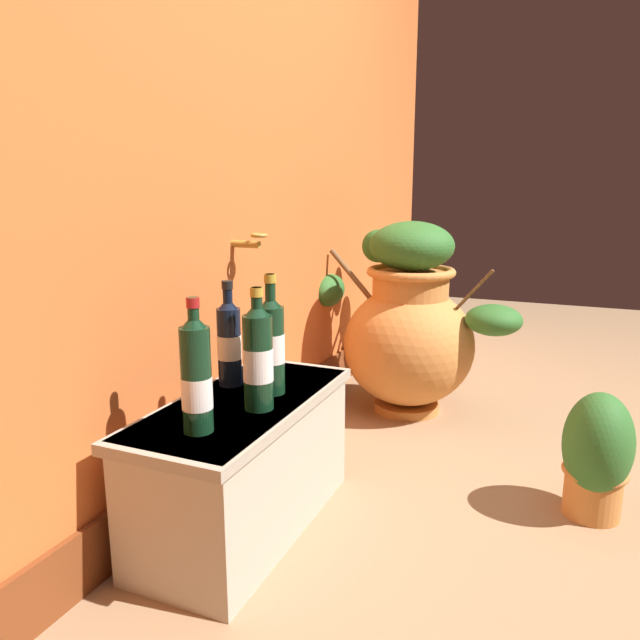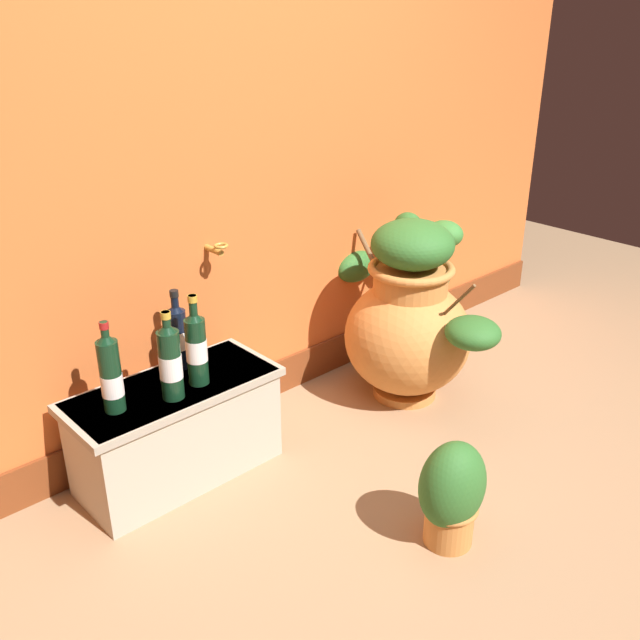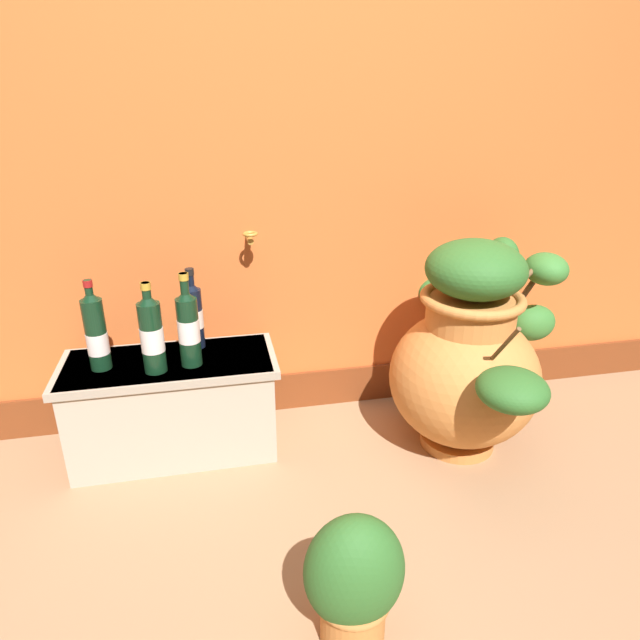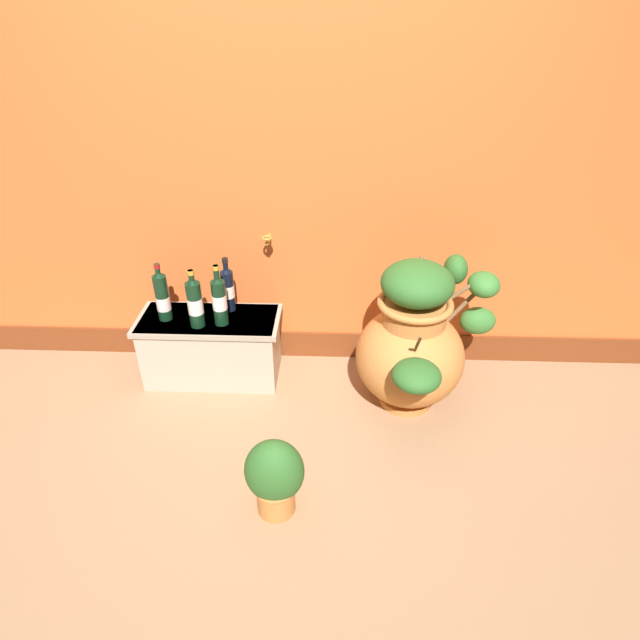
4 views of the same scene
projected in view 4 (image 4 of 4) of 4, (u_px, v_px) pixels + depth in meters
The scene contains 9 objects.
ground_plane at pixel (275, 499), 2.34m from camera, with size 7.00×7.00×0.00m, color #9E7A56.
back_wall at pixel (290, 135), 2.68m from camera, with size 4.40×0.33×2.60m.
terracotta_urn at pixel (414, 342), 2.71m from camera, with size 0.74×0.93×0.83m.
stone_ledge at pixel (212, 345), 2.99m from camera, with size 0.78×0.35×0.39m.
wine_bottle_left at pixel (219, 299), 2.78m from camera, with size 0.08×0.08×0.34m.
wine_bottle_middle at pixel (195, 301), 2.76m from camera, with size 0.08×0.08×0.33m.
wine_bottle_right at pixel (228, 287), 2.91m from camera, with size 0.07×0.07×0.31m.
wine_bottle_back at pixel (162, 296), 2.82m from camera, with size 0.07×0.07×0.33m.
potted_shrub at pixel (275, 477), 2.20m from camera, with size 0.25×0.20×0.38m.
Camera 4 is at (0.26, -1.56, 1.91)m, focal length 29.72 mm.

